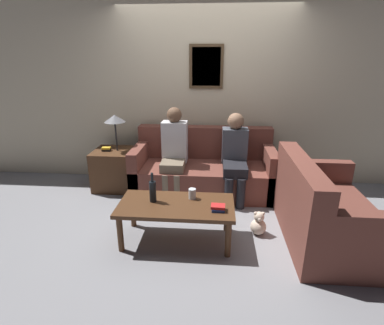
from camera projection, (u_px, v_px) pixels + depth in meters
ground_plane at (201, 206)px, 3.89m from camera, size 16.00×16.00×0.00m
wall_back at (206, 95)px, 4.37m from camera, size 9.00×0.08×2.60m
couch_main at (204, 170)px, 4.28m from camera, size 1.95×0.87×0.87m
couch_side at (324, 214)px, 3.11m from camera, size 0.87×1.41×0.87m
coffee_table at (176, 209)px, 3.07m from camera, size 1.18×0.59×0.42m
side_table_with_lamp at (114, 167)px, 4.36m from camera, size 0.55×0.55×1.08m
wine_bottle at (153, 191)px, 3.06m from camera, size 0.07×0.07×0.32m
drinking_glass at (192, 194)px, 3.14m from camera, size 0.08×0.08×0.11m
book_stack at (218, 208)px, 2.91m from camera, size 0.14×0.11×0.06m
person_left at (174, 150)px, 4.06m from camera, size 0.34×0.57×1.20m
person_right at (235, 154)px, 3.99m from camera, size 0.34×0.66×1.13m
teddy_bear at (258, 224)px, 3.26m from camera, size 0.17×0.17×0.27m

